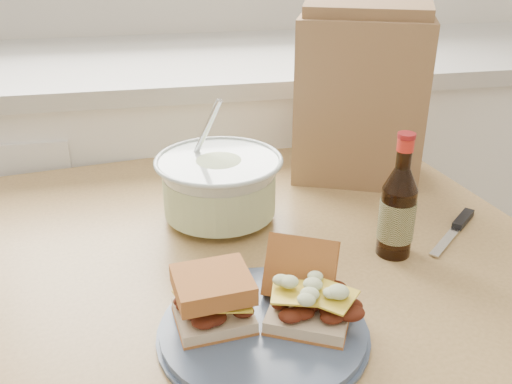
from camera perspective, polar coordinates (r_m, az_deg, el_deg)
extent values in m
cube|color=white|center=(1.73, -8.23, -2.65)|extent=(2.40, 0.60, 0.90)
cube|color=#B8B5AF|center=(1.56, -9.34, 12.64)|extent=(2.50, 0.64, 0.04)
cube|color=tan|center=(0.95, 1.02, -7.01)|extent=(1.05, 1.05, 0.04)
cube|color=tan|center=(1.48, -20.76, -13.82)|extent=(0.07, 0.07, 0.73)
cube|color=tan|center=(1.63, 9.67, -8.27)|extent=(0.07, 0.07, 0.73)
cylinder|color=#465671|center=(0.77, 0.72, -13.63)|extent=(0.27, 0.27, 0.02)
cube|color=#CBB28F|center=(0.76, -4.24, -12.22)|extent=(0.11, 0.10, 0.02)
cube|color=yellow|center=(0.75, -4.32, -10.40)|extent=(0.06, 0.06, 0.00)
cube|color=#B0642E|center=(0.73, -4.37, -9.19)|extent=(0.11, 0.10, 0.03)
cube|color=#CBB28F|center=(0.77, 5.32, -12.04)|extent=(0.13, 0.13, 0.02)
cube|color=yellow|center=(0.75, 5.42, -10.09)|extent=(0.08, 0.08, 0.00)
cube|color=#B0642E|center=(0.80, 4.49, -7.62)|extent=(0.12, 0.10, 0.09)
cone|color=silver|center=(1.02, -3.67, 0.24)|extent=(0.22, 0.22, 0.11)
cylinder|color=beige|center=(1.02, -3.66, -0.02)|extent=(0.20, 0.20, 0.07)
torus|color=silver|center=(0.99, -3.76, 3.19)|extent=(0.23, 0.23, 0.01)
cylinder|color=silver|center=(1.01, -5.23, 5.67)|extent=(0.06, 0.08, 0.15)
cylinder|color=black|center=(0.94, 13.84, -2.91)|extent=(0.06, 0.06, 0.12)
cone|color=black|center=(0.90, 14.34, 1.30)|extent=(0.06, 0.06, 0.04)
cylinder|color=black|center=(0.89, 14.64, 3.78)|extent=(0.02, 0.02, 0.05)
cylinder|color=red|center=(0.88, 14.74, 4.61)|extent=(0.03, 0.03, 0.02)
cylinder|color=maroon|center=(0.88, 14.84, 5.48)|extent=(0.03, 0.03, 0.01)
cylinder|color=#30381C|center=(0.93, 13.87, -2.67)|extent=(0.06, 0.06, 0.07)
cube|color=silver|center=(1.02, 18.56, -4.53)|extent=(0.10, 0.10, 0.00)
cube|color=black|center=(1.09, 20.00, -2.56)|extent=(0.07, 0.06, 0.01)
cube|color=#916846|center=(1.18, 10.39, 9.07)|extent=(0.29, 0.25, 0.33)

